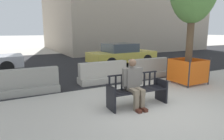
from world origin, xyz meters
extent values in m
plane|color=#B7B2A8|center=(0.00, 0.00, 0.00)|extent=(200.00, 200.00, 0.00)
cube|color=black|center=(0.00, 8.70, 0.00)|extent=(120.00, 12.00, 0.01)
cube|color=black|center=(-1.16, 0.58, 0.33)|extent=(0.07, 0.51, 0.66)
cube|color=black|center=(0.47, 0.50, 0.33)|extent=(0.07, 0.51, 0.66)
cube|color=black|center=(-0.35, 0.54, 0.22)|extent=(0.06, 0.33, 0.45)
cube|color=black|center=(-0.36, 0.31, 0.45)|extent=(1.60, 0.15, 0.02)
cube|color=black|center=(-0.35, 0.42, 0.45)|extent=(1.60, 0.15, 0.02)
cube|color=black|center=(-0.35, 0.54, 0.45)|extent=(1.60, 0.15, 0.02)
cube|color=black|center=(-0.34, 0.65, 0.45)|extent=(1.60, 0.15, 0.02)
cube|color=black|center=(-0.33, 0.77, 0.45)|extent=(1.60, 0.15, 0.02)
cube|color=black|center=(-0.33, 0.78, 0.86)|extent=(1.60, 0.11, 0.04)
cube|color=black|center=(-1.08, 0.81, 0.65)|extent=(0.05, 0.03, 0.38)
cube|color=black|center=(-0.90, 0.81, 0.65)|extent=(0.05, 0.03, 0.38)
cube|color=black|center=(-0.71, 0.80, 0.65)|extent=(0.05, 0.03, 0.38)
cube|color=black|center=(-0.52, 0.79, 0.65)|extent=(0.05, 0.03, 0.38)
cube|color=black|center=(-0.33, 0.78, 0.65)|extent=(0.05, 0.03, 0.38)
cube|color=black|center=(-0.15, 0.77, 0.65)|extent=(0.05, 0.03, 0.38)
cube|color=black|center=(0.04, 0.76, 0.65)|extent=(0.05, 0.03, 0.38)
cube|color=black|center=(0.23, 0.75, 0.65)|extent=(0.05, 0.03, 0.38)
cube|color=black|center=(0.42, 0.74, 0.65)|extent=(0.05, 0.03, 0.38)
cube|color=black|center=(-1.17, 0.56, 0.65)|extent=(0.07, 0.46, 0.03)
cube|color=black|center=(0.47, 0.48, 0.65)|extent=(0.07, 0.46, 0.03)
cube|color=#66605B|center=(-0.50, 0.62, 0.79)|extent=(0.41, 0.26, 0.56)
sphere|color=brown|center=(-0.50, 0.60, 1.21)|extent=(0.21, 0.21, 0.21)
cube|color=#7F705B|center=(-0.60, 0.40, 0.48)|extent=(0.16, 0.45, 0.14)
cube|color=#7F705B|center=(-0.42, 0.39, 0.48)|extent=(0.16, 0.45, 0.14)
cube|color=#7F705B|center=(-0.61, 0.23, 0.23)|extent=(0.12, 0.12, 0.45)
cube|color=#7F705B|center=(-0.43, 0.22, 0.23)|extent=(0.12, 0.12, 0.45)
cube|color=#4C2319|center=(-0.61, 0.15, 0.04)|extent=(0.12, 0.27, 0.08)
cube|color=#4C2319|center=(-0.43, 0.14, 0.04)|extent=(0.12, 0.27, 0.08)
cube|color=#66605B|center=(-0.75, 0.60, 0.83)|extent=(0.10, 0.12, 0.48)
cube|color=#66605B|center=(-0.26, 0.57, 0.83)|extent=(0.10, 0.12, 0.48)
cube|color=#ADA89E|center=(-0.07, 3.30, 0.12)|extent=(2.01, 0.72, 0.24)
cube|color=#ADA89E|center=(-0.07, 3.30, 0.54)|extent=(2.01, 0.34, 0.60)
cube|color=gray|center=(-2.92, 3.15, 0.12)|extent=(2.02, 0.75, 0.24)
cube|color=gray|center=(-2.92, 3.15, 0.54)|extent=(2.01, 0.37, 0.60)
cube|color=#9E998E|center=(2.16, 3.19, 0.12)|extent=(2.01, 0.70, 0.24)
cube|color=#9E998E|center=(2.16, 3.19, 0.54)|extent=(2.00, 0.32, 0.60)
cylinder|color=brown|center=(2.83, 1.62, 1.50)|extent=(0.27, 0.27, 3.00)
cylinder|color=#2D2D33|center=(2.28, 1.06, 0.52)|extent=(0.05, 0.05, 1.04)
cylinder|color=#2D2D33|center=(3.39, 1.06, 0.52)|extent=(0.05, 0.05, 1.04)
cylinder|color=#2D2D33|center=(2.28, 2.17, 0.52)|extent=(0.05, 0.05, 1.04)
cylinder|color=#2D2D33|center=(3.39, 2.17, 0.52)|extent=(0.05, 0.05, 1.04)
cube|color=#E05B14|center=(2.83, 1.06, 0.52)|extent=(1.11, 0.03, 0.87)
cube|color=#E05B14|center=(2.83, 2.17, 0.52)|extent=(1.11, 0.03, 0.87)
cube|color=#E05B14|center=(2.28, 1.62, 0.52)|extent=(0.03, 1.11, 0.87)
cube|color=#E05B14|center=(3.39, 1.62, 0.52)|extent=(0.03, 1.11, 0.87)
cube|color=#DBC64C|center=(2.82, 6.61, 0.54)|extent=(4.21, 1.95, 0.56)
cube|color=#38424C|center=(2.65, 6.60, 1.07)|extent=(1.89, 1.63, 0.50)
cylinder|color=black|center=(4.05, 7.50, 0.32)|extent=(0.65, 0.25, 0.64)
cylinder|color=black|center=(4.14, 5.86, 0.32)|extent=(0.65, 0.25, 0.64)
cylinder|color=black|center=(1.50, 7.37, 0.32)|extent=(0.65, 0.25, 0.64)
cylinder|color=black|center=(1.58, 5.72, 0.32)|extent=(0.65, 0.25, 0.64)
cylinder|color=black|center=(-3.46, 8.67, 0.32)|extent=(0.64, 0.22, 0.64)
cylinder|color=black|center=(-3.45, 6.96, 0.32)|extent=(0.64, 0.22, 0.64)
camera|label=1|loc=(-3.48, -3.78, 2.04)|focal=32.00mm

